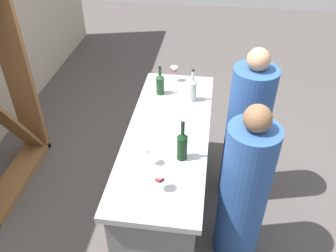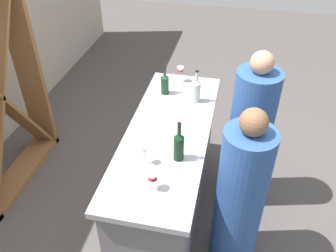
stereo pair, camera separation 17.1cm
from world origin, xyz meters
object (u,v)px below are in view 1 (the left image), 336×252
Objects in this scene: wine_bottle_second_left_clear_pale at (192,89)px; person_left_guest at (246,134)px; wine_bottle_center_olive_green at (160,84)px; person_center_guest at (243,193)px; wine_glass_near_right at (148,152)px; wine_bottle_leftmost_dark_green at (182,145)px; wine_glass_near_center at (174,71)px; wine_glass_near_left at (160,179)px.

person_left_guest reaches higher than wine_bottle_second_left_clear_pale.
wine_bottle_center_olive_green is 0.19× the size of person_center_guest.
wine_bottle_second_left_clear_pale is at bearing -15.03° from wine_glass_near_right.
wine_bottle_leftmost_dark_green is 1.05× the size of wine_bottle_second_left_clear_pale.
wine_bottle_center_olive_green is 1.81× the size of wine_glass_near_center.
wine_glass_near_left is at bearing 43.02° from person_left_guest.
wine_bottle_leftmost_dark_green is at bearing 179.52° from wine_bottle_second_left_clear_pale.
wine_glass_near_center is 0.10× the size of person_left_guest.
person_left_guest is at bearing -104.11° from wine_bottle_center_olive_green.
wine_bottle_leftmost_dark_green is at bearing -18.68° from wine_glass_near_left.
wine_bottle_leftmost_dark_green is 0.80m from wine_bottle_second_left_clear_pale.
wine_bottle_second_left_clear_pale is 0.65m from person_left_guest.
person_center_guest reaches higher than wine_bottle_center_olive_green.
person_center_guest is (0.30, -0.60, -0.37)m from wine_glass_near_left.
wine_bottle_leftmost_dark_green is 0.92m from wine_bottle_center_olive_green.
person_left_guest is (0.76, -0.76, -0.35)m from wine_glass_near_right.
person_center_guest is (0.07, -0.72, -0.39)m from wine_glass_near_right.
person_left_guest is at bearing -75.18° from person_center_guest.
wine_bottle_leftmost_dark_green is at bearing 37.27° from person_left_guest.
person_left_guest reaches higher than wine_bottle_center_olive_green.
wine_bottle_second_left_clear_pale is 0.93m from wine_glass_near_right.
wine_glass_near_right is at bearing -176.23° from wine_bottle_center_olive_green.
wine_bottle_second_left_clear_pale is at bearing -6.03° from wine_glass_near_left.
wine_bottle_leftmost_dark_green is 2.11× the size of wine_glass_near_center.
wine_bottle_leftmost_dark_green is 1.14m from wine_glass_near_center.
wine_bottle_leftmost_dark_green reaches higher than wine_glass_near_right.
wine_bottle_center_olive_green is 0.97m from wine_glass_near_right.
wine_glass_near_left is 0.88× the size of wine_glass_near_right.
wine_glass_near_right is at bearing 23.14° from person_center_guest.
wine_bottle_leftmost_dark_green reaches higher than wine_bottle_second_left_clear_pale.
wine_bottle_second_left_clear_pale is 0.39m from wine_glass_near_center.
wine_glass_near_center is 0.97× the size of wine_glass_near_right.
wine_bottle_second_left_clear_pale is 2.21× the size of wine_glass_near_left.
wine_glass_near_right is 0.82m from person_center_guest.
wine_glass_near_right is at bearing 27.47° from wine_glass_near_left.
wine_bottle_center_olive_green reaches higher than wine_glass_near_right.
person_center_guest is (-0.70, 0.04, -0.04)m from person_left_guest.
wine_bottle_second_left_clear_pale reaches higher than wine_glass_near_left.
wine_glass_near_left is at bearing -176.59° from wine_glass_near_center.
person_left_guest reaches higher than wine_glass_near_left.
wine_bottle_center_olive_green is 1.75× the size of wine_glass_near_right.
wine_bottle_leftmost_dark_green is 2.05× the size of wine_glass_near_right.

